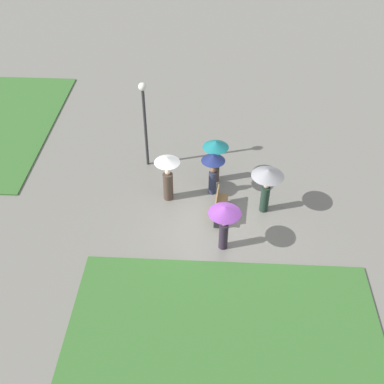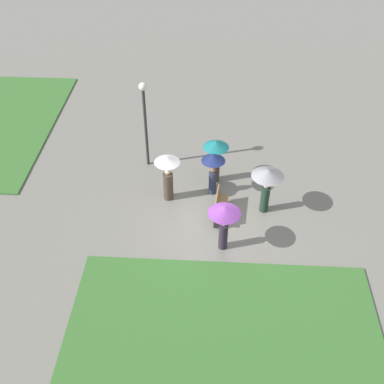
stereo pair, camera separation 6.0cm
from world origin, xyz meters
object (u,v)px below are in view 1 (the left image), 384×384
crowd_person_purple (225,217)px  crowd_person_navy (213,165)px  park_bench (219,206)px  lamp_post (144,113)px  crowd_person_grey (267,179)px  crowd_person_teal (215,153)px  crowd_person_white (168,173)px

crowd_person_purple → crowd_person_navy: bearing=4.2°
park_bench → lamp_post: lamp_post is taller
park_bench → crowd_person_purple: size_ratio=0.83×
crowd_person_purple → crowd_person_grey: bearing=-41.8°
crowd_person_teal → crowd_person_white: crowd_person_white is taller
lamp_post → crowd_person_white: (-2.15, -1.08, -1.24)m
lamp_post → crowd_person_teal: 3.21m
lamp_post → crowd_person_navy: lamp_post is taller
park_bench → lamp_post: bearing=50.5°
crowd_person_purple → crowd_person_teal: bearing=1.2°
lamp_post → crowd_person_teal: (-0.94, -2.85, -1.15)m
park_bench → crowd_person_teal: bearing=10.9°
crowd_person_grey → crowd_person_navy: 2.18m
crowd_person_white → crowd_person_teal: bearing=-162.3°
park_bench → crowd_person_teal: size_ratio=0.81×
crowd_person_grey → park_bench: bearing=14.0°
park_bench → crowd_person_navy: crowd_person_navy is taller
crowd_person_teal → crowd_person_white: 2.15m
crowd_person_grey → crowd_person_teal: (1.71, 1.89, -0.14)m
crowd_person_purple → park_bench: bearing=1.3°
crowd_person_navy → crowd_person_purple: bearing=7.9°
crowd_person_grey → crowd_person_purple: bearing=53.3°
crowd_person_navy → lamp_post: bearing=-122.6°
lamp_post → crowd_person_grey: size_ratio=1.98×
park_bench → crowd_person_purple: (-1.60, -0.16, 0.99)m
crowd_person_navy → crowd_person_teal: bearing=173.7°
lamp_post → crowd_person_navy: bearing=-122.0°
park_bench → crowd_person_grey: size_ratio=0.80×
lamp_post → crowd_person_grey: lamp_post is taller
crowd_person_purple → lamp_post: bearing=30.3°
crowd_person_purple → crowd_person_white: (2.50, 2.13, -0.19)m
lamp_post → crowd_person_grey: bearing=-119.2°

